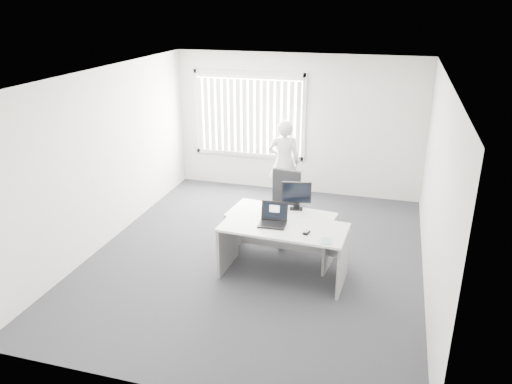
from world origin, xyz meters
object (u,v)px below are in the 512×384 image
(desk_near, at_px, (283,240))
(laptop, at_px, (272,216))
(desk_far, at_px, (281,226))
(person, at_px, (284,162))
(monitor, at_px, (297,196))
(office_chair, at_px, (282,218))

(desk_near, relative_size, laptop, 4.72)
(desk_far, xyz_separation_m, person, (-0.46, 2.18, 0.31))
(desk_near, relative_size, monitor, 4.02)
(office_chair, height_order, person, person)
(desk_far, relative_size, laptop, 4.37)
(person, height_order, monitor, person)
(office_chair, bearing_deg, laptop, -75.74)
(desk_far, bearing_deg, monitor, 60.11)
(desk_near, relative_size, desk_far, 1.08)
(laptop, bearing_deg, monitor, 75.31)
(desk_near, height_order, person, person)
(laptop, bearing_deg, desk_far, 87.80)
(laptop, bearing_deg, person, 96.66)
(desk_near, distance_m, person, 2.83)
(laptop, xyz_separation_m, monitor, (0.17, 0.84, -0.00))
(monitor, bearing_deg, laptop, -111.47)
(desk_near, height_order, office_chair, office_chair)
(desk_far, xyz_separation_m, laptop, (0.01, -0.59, 0.43))
(person, distance_m, laptop, 2.82)
(office_chair, distance_m, person, 1.64)
(desk_near, xyz_separation_m, desk_far, (-0.17, 0.57, -0.06))
(person, distance_m, monitor, 2.05)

